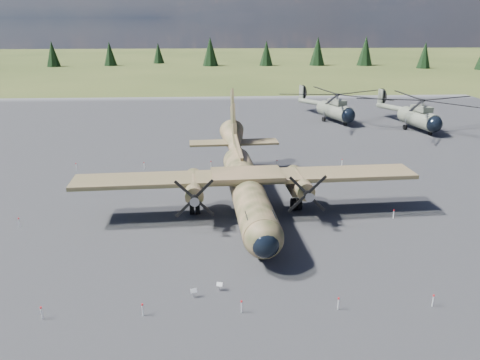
{
  "coord_description": "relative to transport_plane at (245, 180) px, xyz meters",
  "views": [
    {
      "loc": [
        0.59,
        -37.92,
        17.14
      ],
      "look_at": [
        2.75,
        2.0,
        3.25
      ],
      "focal_mm": 35.0,
      "sensor_mm": 36.0,
      "label": 1
    }
  ],
  "objects": [
    {
      "name": "helicopter_mid",
      "position": [
        29.61,
        30.96,
        0.73
      ],
      "size": [
        23.76,
        25.46,
        5.14
      ],
      "rotation": [
        0.0,
        0.0,
        0.2
      ],
      "color": "slate",
      "rests_on": "ground"
    },
    {
      "name": "info_placard_left",
      "position": [
        -4.27,
        -14.51,
        -2.49
      ],
      "size": [
        0.44,
        0.29,
        0.64
      ],
      "rotation": [
        0.0,
        0.0,
        0.3
      ],
      "color": "gray",
      "rests_on": "ground"
    },
    {
      "name": "helicopter_near",
      "position": [
        17.95,
        38.22,
        0.63
      ],
      "size": [
        25.21,
        25.35,
        5.01
      ],
      "rotation": [
        0.0,
        0.0,
        0.35
      ],
      "color": "slate",
      "rests_on": "ground"
    },
    {
      "name": "apron",
      "position": [
        -3.29,
        7.16,
        -2.92
      ],
      "size": [
        120.0,
        120.0,
        0.04
      ],
      "primitive_type": "cube",
      "color": "slate",
      "rests_on": "ground"
    },
    {
      "name": "treeline",
      "position": [
        -1.71,
        2.23,
        2.01
      ],
      "size": [
        320.31,
        311.51,
        10.99
      ],
      "color": "black",
      "rests_on": "ground"
    },
    {
      "name": "ground",
      "position": [
        -3.29,
        -2.84,
        -2.92
      ],
      "size": [
        500.0,
        500.0,
        0.0
      ],
      "primitive_type": "plane",
      "color": "brown",
      "rests_on": "ground"
    },
    {
      "name": "barrier_fence",
      "position": [
        -3.75,
        -2.92,
        -2.41
      ],
      "size": [
        33.12,
        29.62,
        0.85
      ],
      "color": "white",
      "rests_on": "ground"
    },
    {
      "name": "transport_plane",
      "position": [
        0.0,
        0.0,
        0.0
      ],
      "size": [
        30.79,
        27.96,
        10.15
      ],
      "rotation": [
        0.0,
        0.0,
        0.05
      ],
      "color": "#3A3F22",
      "rests_on": "ground"
    },
    {
      "name": "info_placard_right",
      "position": [
        -2.6,
        -13.8,
        -2.5
      ],
      "size": [
        0.42,
        0.25,
        0.62
      ],
      "rotation": [
        0.0,
        0.0,
        -0.23
      ],
      "color": "gray",
      "rests_on": "ground"
    }
  ]
}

